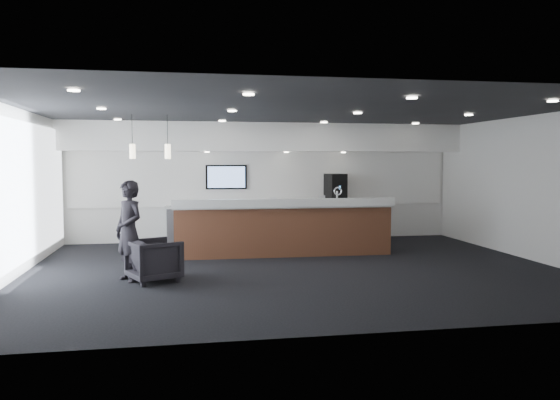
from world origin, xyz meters
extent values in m
plane|color=black|center=(0.00, 0.00, 0.00)|extent=(10.00, 10.00, 0.00)
cube|color=black|center=(0.00, 0.00, 3.00)|extent=(10.00, 8.00, 0.02)
cube|color=white|center=(0.00, 4.00, 1.50)|extent=(10.00, 0.02, 3.00)
cube|color=white|center=(-5.00, 0.00, 1.50)|extent=(0.02, 8.00, 3.00)
cube|color=white|center=(5.00, 0.00, 1.50)|extent=(0.02, 8.00, 3.00)
cube|color=white|center=(0.00, 3.55, 2.65)|extent=(10.00, 0.90, 0.70)
cube|color=white|center=(0.00, 3.97, 1.60)|extent=(9.80, 0.06, 1.40)
cube|color=silver|center=(-4.96, 0.00, 1.50)|extent=(0.04, 7.36, 2.55)
cube|color=#9EA0A7|center=(0.00, 3.64, 0.45)|extent=(5.00, 0.60, 0.90)
cube|color=silver|center=(0.00, 3.64, 0.93)|extent=(5.06, 0.66, 0.05)
cylinder|color=silver|center=(-2.00, 3.32, 0.50)|extent=(0.60, 0.02, 0.02)
cylinder|color=silver|center=(-1.00, 3.32, 0.50)|extent=(0.60, 0.02, 0.02)
cylinder|color=silver|center=(0.00, 3.32, 0.50)|extent=(0.60, 0.02, 0.02)
cylinder|color=silver|center=(1.00, 3.32, 0.50)|extent=(0.60, 0.02, 0.02)
cylinder|color=silver|center=(2.00, 3.32, 0.50)|extent=(0.60, 0.02, 0.02)
cube|color=black|center=(-1.00, 3.91, 1.65)|extent=(1.05, 0.07, 0.62)
cube|color=blue|center=(-1.00, 3.87, 1.65)|extent=(0.95, 0.01, 0.54)
cylinder|color=beige|center=(-2.40, 0.80, 2.25)|extent=(0.12, 0.12, 0.30)
cylinder|color=beige|center=(-3.10, 0.80, 2.25)|extent=(0.12, 0.12, 0.30)
cube|color=brown|center=(0.05, 1.57, 0.53)|extent=(4.70, 0.76, 1.05)
cube|color=silver|center=(0.05, 1.57, 1.08)|extent=(4.78, 0.85, 0.06)
cube|color=silver|center=(0.04, 1.20, 1.17)|extent=(4.76, 0.23, 0.18)
cylinder|color=silver|center=(1.28, 1.64, 1.25)|extent=(0.04, 0.04, 0.28)
torus|color=silver|center=(1.28, 1.58, 1.39)|extent=(0.19, 0.03, 0.19)
cube|color=black|center=(1.83, 3.66, 1.34)|extent=(0.53, 0.58, 0.78)
cube|color=silver|center=(1.83, 3.39, 0.96)|extent=(0.28, 0.12, 0.02)
cube|color=white|center=(0.17, 3.56, 1.05)|extent=(0.15, 0.04, 0.20)
cube|color=white|center=(1.43, 3.51, 1.06)|extent=(0.17, 0.05, 0.23)
imported|color=black|center=(-2.60, -0.63, 0.36)|extent=(1.05, 1.03, 0.73)
imported|color=black|center=(-3.02, -0.51, 0.86)|extent=(0.71, 0.75, 1.72)
imported|color=white|center=(1.57, 3.54, 1.00)|extent=(0.11, 0.11, 0.10)
imported|color=white|center=(1.43, 3.54, 1.00)|extent=(0.15, 0.15, 0.10)
imported|color=white|center=(1.29, 3.54, 1.00)|extent=(0.14, 0.14, 0.10)
imported|color=white|center=(1.15, 3.54, 1.00)|extent=(0.14, 0.14, 0.10)
imported|color=white|center=(1.01, 3.54, 1.00)|extent=(0.15, 0.15, 0.10)
imported|color=white|center=(0.87, 3.54, 1.00)|extent=(0.12, 0.12, 0.10)
camera|label=1|loc=(-2.12, -10.07, 2.04)|focal=35.00mm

